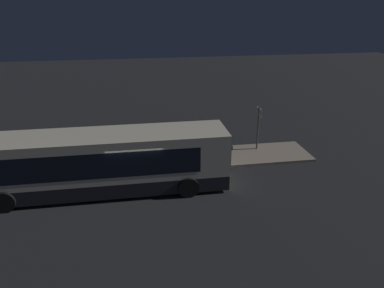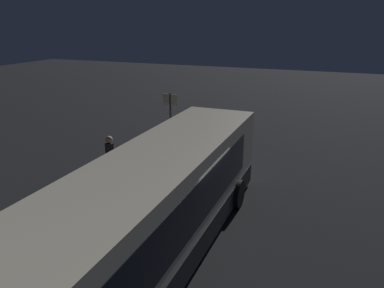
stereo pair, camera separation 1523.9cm
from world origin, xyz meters
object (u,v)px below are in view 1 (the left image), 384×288
Objects in this scene: passenger_with_bags at (227,145)px; sign_post at (258,122)px; suitcase at (164,148)px; trash_bin at (124,152)px; passenger_waiting at (174,136)px; passenger_boarding at (122,152)px; bus_lead at (94,164)px.

sign_post reaches higher than passenger_with_bags.
passenger_with_bags is at bearing -148.57° from sign_post.
trash_bin is at bearing -176.10° from suitcase.
passenger_waiting is at bearing 177.82° from sign_post.
passenger_boarding is 2.55× the size of trash_bin.
bus_lead is 3.86m from trash_bin.
sign_post is (5.54, -0.19, 1.33)m from suitcase.
trash_bin is at bearing 70.22° from bus_lead.
sign_post is at bearing 21.03° from bus_lead.
suitcase is (3.54, 3.68, -0.95)m from bus_lead.
bus_lead reaches higher than passenger_boarding.
trash_bin is at bearing -42.04° from passenger_with_bags.
passenger_with_bags is 1.87× the size of suitcase.
sign_post is (9.08, 3.49, 0.38)m from bus_lead.
passenger_boarding is 3.27m from passenger_waiting.
passenger_with_bags is at bearing 17.34° from bus_lead.
suitcase is at bearing -110.28° from passenger_waiting.
passenger_waiting is at bearing -0.04° from suitcase.
passenger_waiting is 0.92m from suitcase.
bus_lead reaches higher than trash_bin.
sign_post is (4.94, -0.19, 0.64)m from passenger_waiting.
passenger_boarding is 0.65× the size of sign_post.
sign_post is 7.93m from trash_bin.
sign_post reaches higher than passenger_waiting.
passenger_waiting is 3.14m from passenger_with_bags.
suitcase is at bearing 77.11° from passenger_boarding.
passenger_with_bags is (6.89, 2.15, -0.38)m from bus_lead.
sign_post is (7.86, 1.25, 0.77)m from passenger_boarding.
passenger_with_bags is at bearing 44.38° from passenger_boarding.
trash_bin is at bearing -107.16° from passenger_waiting.
trash_bin is at bearing 179.75° from sign_post.
bus_lead reaches higher than passenger_waiting.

